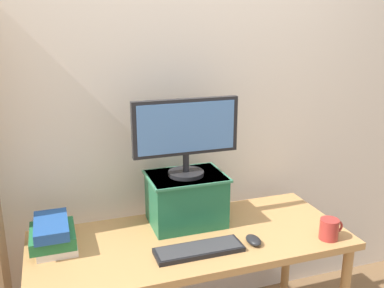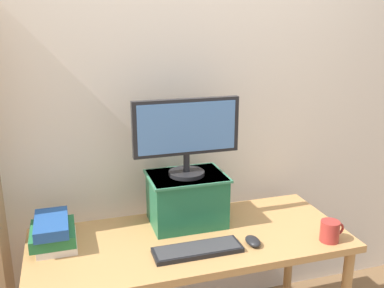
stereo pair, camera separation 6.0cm
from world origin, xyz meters
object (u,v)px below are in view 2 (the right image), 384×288
Objects in this scene: coffee_mug at (330,231)px; riser_box at (187,198)px; desk at (191,251)px; computer_monitor at (186,132)px; keyboard at (197,250)px; book_stack at (53,233)px; computer_mouse at (253,241)px.

riser_box is at bearing 147.23° from coffee_mug.
desk is at bearing 159.88° from coffee_mug.
desk is at bearing -99.48° from computer_monitor.
coffee_mug is (0.63, -0.23, 0.13)m from desk.
computer_monitor is 0.57m from keyboard.
keyboard is (-0.04, -0.30, -0.13)m from riser_box.
keyboard is at bearing -22.07° from book_stack.
computer_monitor is at bearing 80.52° from desk.
riser_box is at bearing 126.71° from computer_mouse.
riser_box is at bearing 80.61° from desk.
computer_monitor is at bearing -90.00° from riser_box.
keyboard is 3.93× the size of computer_mouse.
keyboard is 3.30× the size of coffee_mug.
riser_box is 1.47× the size of book_stack.
computer_mouse is at bearing -53.16° from computer_monitor.
computer_mouse is 0.39× the size of book_stack.
desk is 0.59m from computer_monitor.
computer_mouse is (0.27, -0.01, 0.01)m from keyboard.
coffee_mug is (1.27, -0.34, -0.02)m from book_stack.
desk is 2.88× the size of computer_monitor.
computer_mouse is (0.23, -0.31, -0.47)m from computer_monitor.
computer_mouse is at bearing -2.28° from keyboard.
riser_box is 0.96× the size of keyboard.
keyboard is at bearing -97.11° from computer_monitor.
coffee_mug is at bearing -14.98° from book_stack.
coffee_mug reaches higher than keyboard.
computer_mouse is at bearing -53.29° from riser_box.
coffee_mug is at bearing -32.77° from riser_box.
computer_mouse reaches higher than keyboard.
computer_mouse is 0.38m from coffee_mug.
coffee_mug is at bearing -11.38° from computer_mouse.
book_stack reaches higher than desk.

